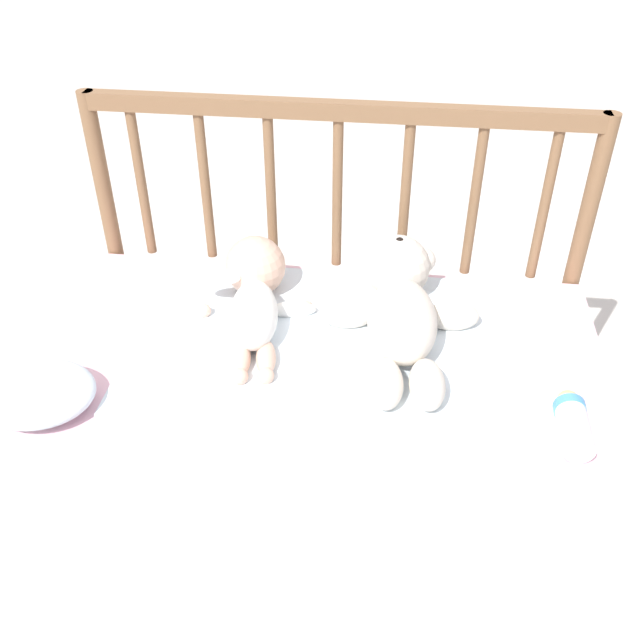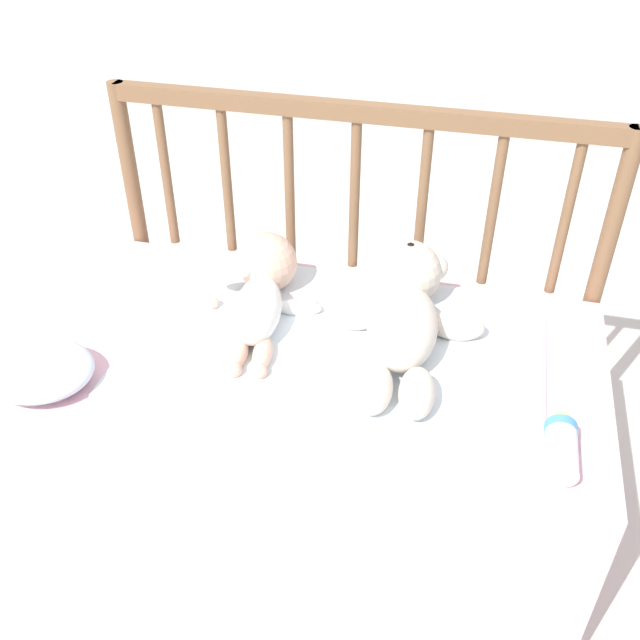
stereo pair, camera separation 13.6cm
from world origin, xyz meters
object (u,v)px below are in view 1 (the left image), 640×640
(baby, at_px, (255,293))
(small_pillow, at_px, (39,393))
(teddy_bear, at_px, (400,305))
(baby_bottle, at_px, (573,422))

(baby, bearing_deg, small_pillow, -134.86)
(teddy_bear, bearing_deg, baby, 177.03)
(baby, xyz_separation_m, small_pillow, (-0.32, -0.32, -0.02))
(teddy_bear, relative_size, baby_bottle, 3.32)
(baby, distance_m, baby_bottle, 0.66)
(teddy_bear, relative_size, small_pillow, 2.33)
(teddy_bear, height_order, small_pillow, teddy_bear)
(baby, height_order, baby_bottle, baby)
(small_pillow, bearing_deg, baby, 45.14)
(small_pillow, relative_size, baby_bottle, 1.42)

